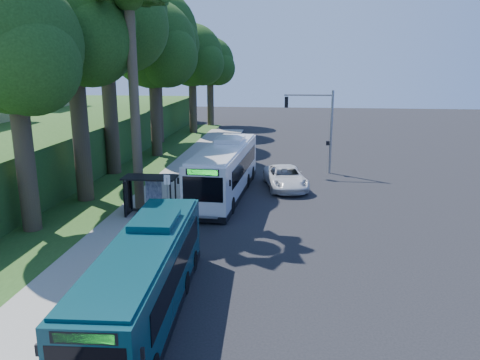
# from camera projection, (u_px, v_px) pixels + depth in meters

# --- Properties ---
(ground) EXTENTS (140.00, 140.00, 0.00)m
(ground) POSITION_uv_depth(u_px,v_px,m) (268.00, 206.00, 30.91)
(ground) COLOR black
(ground) RESTS_ON ground
(sidewalk) EXTENTS (4.50, 70.00, 0.12)m
(sidewalk) POSITION_uv_depth(u_px,v_px,m) (160.00, 202.00, 31.64)
(sidewalk) COLOR gray
(sidewalk) RESTS_ON ground
(red_curb) EXTENTS (0.25, 30.00, 0.13)m
(red_curb) POSITION_uv_depth(u_px,v_px,m) (180.00, 222.00, 27.55)
(red_curb) COLOR maroon
(red_curb) RESTS_ON ground
(grass_verge) EXTENTS (8.00, 70.00, 0.06)m
(grass_verge) POSITION_uv_depth(u_px,v_px,m) (107.00, 182.00, 37.05)
(grass_verge) COLOR #234719
(grass_verge) RESTS_ON ground
(bus_shelter) EXTENTS (3.20, 1.51, 2.55)m
(bus_shelter) POSITION_uv_depth(u_px,v_px,m) (147.00, 188.00, 28.45)
(bus_shelter) COLOR black
(bus_shelter) RESTS_ON ground
(stop_sign_pole) EXTENTS (0.35, 0.06, 3.17)m
(stop_sign_pole) POSITION_uv_depth(u_px,v_px,m) (167.00, 194.00, 26.13)
(stop_sign_pole) COLOR gray
(stop_sign_pole) RESTS_ON ground
(traffic_signal_pole) EXTENTS (4.10, 0.30, 7.00)m
(traffic_signal_pole) POSITION_uv_depth(u_px,v_px,m) (319.00, 121.00, 39.09)
(traffic_signal_pole) COLOR gray
(traffic_signal_pole) RESTS_ON ground
(palm_tree) EXTENTS (4.20, 4.20, 14.40)m
(palm_tree) POSITION_uv_depth(u_px,v_px,m) (129.00, 7.00, 27.27)
(palm_tree) COLOR #4C3F2D
(palm_tree) RESTS_ON ground
(hillside_backdrop) EXTENTS (24.00, 60.00, 8.80)m
(hillside_backdrop) POSITION_uv_depth(u_px,v_px,m) (17.00, 131.00, 47.55)
(hillside_backdrop) COLOR #234719
(hillside_backdrop) RESTS_ON ground
(tree_0) EXTENTS (8.40, 8.00, 15.70)m
(tree_0) POSITION_uv_depth(u_px,v_px,m) (73.00, 30.00, 29.42)
(tree_0) COLOR #382B1E
(tree_0) RESTS_ON ground
(tree_1) EXTENTS (10.50, 10.00, 18.26)m
(tree_1) POSITION_uv_depth(u_px,v_px,m) (105.00, 17.00, 36.85)
(tree_1) COLOR #382B1E
(tree_1) RESTS_ON ground
(tree_2) EXTENTS (8.82, 8.40, 15.12)m
(tree_2) POSITION_uv_depth(u_px,v_px,m) (154.00, 49.00, 44.97)
(tree_2) COLOR #382B1E
(tree_2) RESTS_ON ground
(tree_3) EXTENTS (10.08, 9.60, 17.28)m
(tree_3) POSITION_uv_depth(u_px,v_px,m) (156.00, 37.00, 52.52)
(tree_3) COLOR #382B1E
(tree_3) RESTS_ON ground
(tree_4) EXTENTS (8.40, 8.00, 14.14)m
(tree_4) POSITION_uv_depth(u_px,v_px,m) (193.00, 58.00, 60.53)
(tree_4) COLOR #382B1E
(tree_4) RESTS_ON ground
(tree_5) EXTENTS (7.35, 7.00, 12.86)m
(tree_5) POSITION_uv_depth(u_px,v_px,m) (210.00, 64.00, 68.33)
(tree_5) COLOR #382B1E
(tree_5) RESTS_ON ground
(tree_6) EXTENTS (7.56, 7.20, 13.74)m
(tree_6) POSITION_uv_depth(u_px,v_px,m) (14.00, 53.00, 24.05)
(tree_6) COLOR #382B1E
(tree_6) RESTS_ON ground
(white_bus) EXTENTS (3.53, 12.98, 3.83)m
(white_bus) POSITION_uv_depth(u_px,v_px,m) (225.00, 169.00, 33.15)
(white_bus) COLOR silver
(white_bus) RESTS_ON ground
(teal_bus) EXTENTS (2.89, 11.27, 3.33)m
(teal_bus) POSITION_uv_depth(u_px,v_px,m) (146.00, 277.00, 17.07)
(teal_bus) COLOR #0A333B
(teal_bus) RESTS_ON ground
(pickup) EXTENTS (3.82, 6.31, 1.64)m
(pickup) POSITION_uv_depth(u_px,v_px,m) (285.00, 177.00, 35.13)
(pickup) COLOR silver
(pickup) RESTS_ON ground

